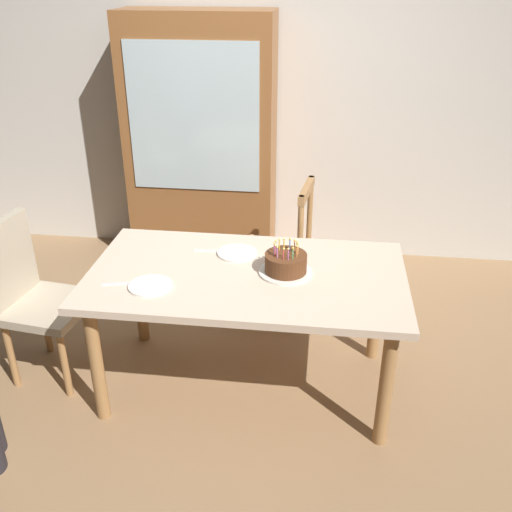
% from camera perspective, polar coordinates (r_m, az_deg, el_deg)
% --- Properties ---
extents(ground, '(6.40, 6.40, 0.00)m').
position_cam_1_polar(ground, '(3.40, -0.86, -12.54)').
color(ground, '#93704C').
extents(back_wall, '(6.40, 0.10, 2.60)m').
position_cam_1_polar(back_wall, '(4.54, 2.41, 16.01)').
color(back_wall, beige).
rests_on(back_wall, ground).
extents(dining_table, '(1.66, 0.92, 0.73)m').
position_cam_1_polar(dining_table, '(3.03, -0.94, -3.09)').
color(dining_table, beige).
rests_on(dining_table, ground).
extents(birthday_cake, '(0.28, 0.28, 0.18)m').
position_cam_1_polar(birthday_cake, '(2.96, 2.98, -0.82)').
color(birthday_cake, silver).
rests_on(birthday_cake, dining_table).
extents(plate_near_celebrant, '(0.22, 0.22, 0.01)m').
position_cam_1_polar(plate_near_celebrant, '(2.90, -10.48, -2.92)').
color(plate_near_celebrant, white).
rests_on(plate_near_celebrant, dining_table).
extents(plate_far_side, '(0.22, 0.22, 0.01)m').
position_cam_1_polar(plate_far_side, '(3.18, -1.90, 0.31)').
color(plate_far_side, white).
rests_on(plate_far_side, dining_table).
extents(fork_near_celebrant, '(0.18, 0.06, 0.01)m').
position_cam_1_polar(fork_near_celebrant, '(2.96, -13.41, -2.69)').
color(fork_near_celebrant, silver).
rests_on(fork_near_celebrant, dining_table).
extents(fork_far_side, '(0.18, 0.03, 0.01)m').
position_cam_1_polar(fork_far_side, '(3.22, -4.68, 0.53)').
color(fork_far_side, silver).
rests_on(fork_far_side, dining_table).
extents(chair_spindle_back, '(0.49, 0.49, 0.95)m').
position_cam_1_polar(chair_spindle_back, '(3.79, 2.26, 0.22)').
color(chair_spindle_back, '#9E7042').
rests_on(chair_spindle_back, ground).
extents(chair_upholstered, '(0.50, 0.49, 0.95)m').
position_cam_1_polar(chair_upholstered, '(3.44, -21.50, -3.37)').
color(chair_upholstered, tan).
rests_on(chair_upholstered, ground).
extents(china_cabinet, '(1.10, 0.45, 1.90)m').
position_cam_1_polar(china_cabinet, '(4.43, -5.45, 10.99)').
color(china_cabinet, brown).
rests_on(china_cabinet, ground).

